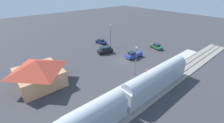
% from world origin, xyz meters
% --- Properties ---
extents(ground_plane, '(200.00, 200.00, 0.00)m').
position_xyz_m(ground_plane, '(0.00, 0.00, 0.00)').
color(ground_plane, '#38383D').
extents(railway_track, '(4.80, 70.00, 0.30)m').
position_xyz_m(railway_track, '(-14.00, 0.00, 0.09)').
color(railway_track, gray).
rests_on(railway_track, ground).
extents(platform, '(3.20, 46.00, 0.30)m').
position_xyz_m(platform, '(-10.00, 0.00, 0.15)').
color(platform, '#B7B2A8').
rests_on(platform, ground).
extents(station_building, '(10.23, 9.67, 5.91)m').
position_xyz_m(station_building, '(4.00, 22.00, 3.07)').
color(station_building, tan).
rests_on(station_building, ground).
extents(pedestrian_on_platform, '(0.36, 0.36, 1.71)m').
position_xyz_m(pedestrian_on_platform, '(-9.50, 1.58, 1.28)').
color(pedestrian_on_platform, '#23284C').
rests_on(pedestrian_on_platform, platform).
extents(sedan_green, '(4.76, 2.87, 1.74)m').
position_xyz_m(sedan_green, '(-0.46, -15.91, 0.88)').
color(sedan_green, '#236638').
rests_on(sedan_green, ground).
extents(sedan_navy, '(4.64, 2.56, 1.74)m').
position_xyz_m(sedan_navy, '(16.45, -4.30, 0.88)').
color(sedan_navy, navy).
rests_on(sedan_navy, ground).
extents(pickup_blue, '(2.39, 5.54, 2.14)m').
position_xyz_m(pickup_blue, '(-0.31, -4.23, 1.03)').
color(pickup_blue, '#283D9E').
rests_on(pickup_blue, ground).
extents(suv_black, '(2.98, 5.21, 2.22)m').
position_xyz_m(suv_black, '(8.16, 0.24, 1.15)').
color(suv_black, black).
rests_on(suv_black, ground).
extents(light_pole_near_platform, '(0.44, 0.44, 7.47)m').
position_xyz_m(light_pole_near_platform, '(-7.20, 3.02, 4.72)').
color(light_pole_near_platform, '#515156').
rests_on(light_pole_near_platform, ground).
extents(light_pole_lot_center, '(0.44, 0.44, 7.97)m').
position_xyz_m(light_pole_lot_center, '(11.77, -5.09, 5.00)').
color(light_pole_lot_center, '#515156').
rests_on(light_pole_lot_center, ground).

